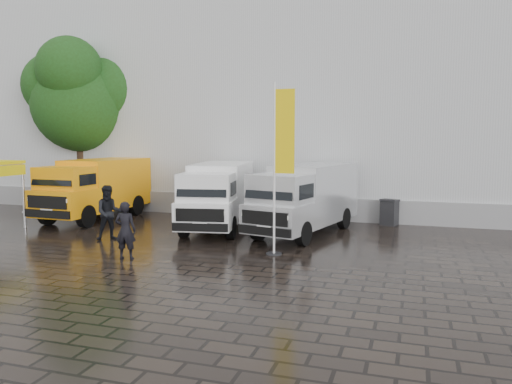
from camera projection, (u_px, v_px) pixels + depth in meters
ground at (225, 260)px, 14.92m from camera, size 120.00×120.00×0.00m
exhibition_hall at (357, 96)px, 28.80m from camera, size 44.00×16.00×12.00m
hall_plinth at (334, 210)px, 21.79m from camera, size 44.00×0.15×1.00m
van_yellow at (95, 190)px, 22.11m from camera, size 2.44×5.82×2.65m
van_white at (218, 197)px, 19.87m from camera, size 3.00×6.20×2.58m
van_silver at (305, 200)px, 18.80m from camera, size 3.34×6.31×2.60m
flagpole at (280, 159)px, 15.23m from camera, size 0.88×0.50×5.31m
tree at (81, 98)px, 25.61m from camera, size 4.90×4.90×8.80m
wheelie_bin at (389, 212)px, 20.73m from camera, size 0.82×0.82×1.09m
person_front at (125, 230)px, 14.94m from camera, size 0.70×0.53×1.75m
person_tent at (109, 213)px, 17.73m from camera, size 1.20×1.17×1.96m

